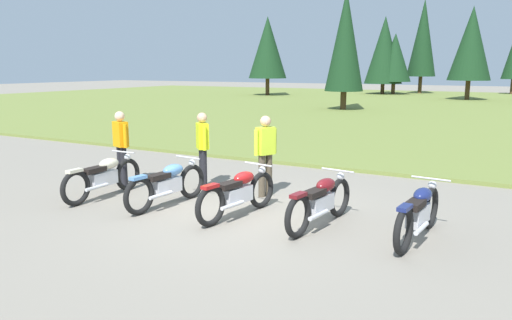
{
  "coord_description": "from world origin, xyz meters",
  "views": [
    {
      "loc": [
        4.33,
        -7.33,
        2.63
      ],
      "look_at": [
        0.0,
        0.6,
        0.9
      ],
      "focal_mm": 34.03,
      "sensor_mm": 36.0,
      "label": 1
    }
  ],
  "objects": [
    {
      "name": "ground_plane",
      "position": [
        0.0,
        0.0,
        0.0
      ],
      "size": [
        140.0,
        140.0,
        0.0
      ],
      "primitive_type": "plane",
      "color": "gray"
    },
    {
      "name": "grass_moorland",
      "position": [
        0.0,
        26.44,
        0.05
      ],
      "size": [
        80.0,
        44.0,
        0.1
      ],
      "primitive_type": "cube",
      "color": "olive",
      "rests_on": "ground"
    },
    {
      "name": "motorcycle_cream",
      "position": [
        -3.03,
        -0.35,
        0.44
      ],
      "size": [
        0.62,
        2.1,
        0.88
      ],
      "color": "black",
      "rests_on": "ground"
    },
    {
      "name": "motorcycle_maroon",
      "position": [
        1.53,
        0.04,
        0.44
      ],
      "size": [
        0.62,
        2.09,
        0.88
      ],
      "color": "black",
      "rests_on": "ground"
    },
    {
      "name": "rider_in_hivis_vest",
      "position": [
        -0.18,
        1.32,
        0.95
      ],
      "size": [
        0.35,
        0.51,
        1.67
      ],
      "color": "#4C4233",
      "rests_on": "ground"
    },
    {
      "name": "motorcycle_navy",
      "position": [
        3.1,
        0.15,
        0.44
      ],
      "size": [
        0.62,
        2.1,
        0.88
      ],
      "color": "black",
      "rests_on": "ground"
    },
    {
      "name": "forest_treeline",
      "position": [
        -0.47,
        36.64,
        4.4
      ],
      "size": [
        41.35,
        27.04,
        9.18
      ],
      "color": "#47331E",
      "rests_on": "ground"
    },
    {
      "name": "motorcycle_red",
      "position": [
        0.04,
        -0.15,
        0.44
      ],
      "size": [
        0.63,
        2.09,
        0.88
      ],
      "color": "black",
      "rests_on": "ground"
    },
    {
      "name": "rider_checking_bike",
      "position": [
        -1.71,
        1.29,
        0.95
      ],
      "size": [
        0.42,
        0.41,
        1.67
      ],
      "color": "black",
      "rests_on": "ground"
    },
    {
      "name": "rider_with_back_turned",
      "position": [
        -3.5,
        0.66,
        0.95
      ],
      "size": [
        0.52,
        0.33,
        1.67
      ],
      "color": "black",
      "rests_on": "ground"
    },
    {
      "name": "motorcycle_sky_blue",
      "position": [
        -1.49,
        -0.22,
        0.44
      ],
      "size": [
        0.62,
        2.1,
        0.88
      ],
      "color": "black",
      "rests_on": "ground"
    }
  ]
}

